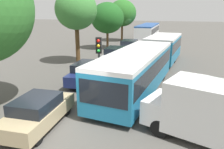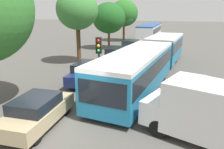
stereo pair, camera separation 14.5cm
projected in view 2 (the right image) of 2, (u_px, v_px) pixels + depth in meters
The scene contains 12 objects.
ground_plane at pixel (74, 130), 9.17m from camera, with size 200.00×200.00×0.00m, color #4F4C47.
articulated_bus at pixel (151, 57), 16.37m from camera, with size 4.11×17.07×2.51m.
city_bus_rear at pixel (150, 31), 37.61m from camera, with size 2.68×11.70×2.51m.
queued_car_tan at pixel (37, 111), 9.36m from camera, with size 1.89×3.97×1.35m.
queued_car_navy at pixel (89, 72), 15.02m from camera, with size 2.04×4.29×1.46m.
queued_car_silver at pixel (117, 55), 20.57m from camera, with size 2.14×4.50×1.53m.
queued_car_white at pixel (131, 47), 25.49m from camera, with size 2.14×4.50×1.53m.
white_van at pixel (217, 113), 7.98m from camera, with size 5.36×3.38×2.31m.
traffic_light at pixel (99, 53), 12.39m from camera, with size 0.36×0.39×3.40m.
tree_left_mid at pixel (78, 11), 19.64m from camera, with size 3.75×3.75×6.72m.
tree_left_far at pixel (108, 19), 27.58m from camera, with size 4.18×4.18×5.85m.
tree_left_distant at pixel (124, 14), 34.58m from camera, with size 4.44×4.44×6.48m.
Camera 2 is at (4.10, -7.20, 4.85)m, focal length 35.00 mm.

